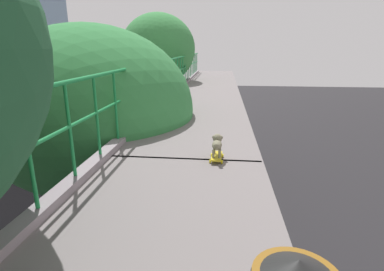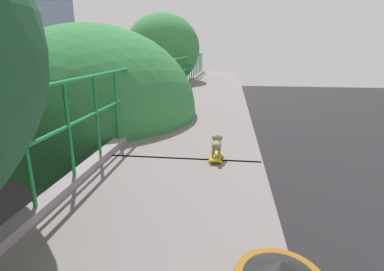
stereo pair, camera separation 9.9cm
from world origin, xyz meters
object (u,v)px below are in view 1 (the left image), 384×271
Objects in this scene: city_bus at (95,125)px; small_dog at (217,143)px; toy_skateboard at (217,156)px; car_blue_fifth at (73,223)px.

city_bus is 25.52× the size of small_dog.
small_dog is at bearing 87.53° from toy_skateboard.
toy_skateboard is 0.21m from small_dog.
city_bus is at bearing 119.80° from toy_skateboard.
small_dog is (6.03, -5.84, 5.61)m from car_blue_fifth.
car_blue_fifth is 10.09m from small_dog.
city_bus reaches higher than car_blue_fifth.
city_bus is at bearing 119.85° from small_dog.
toy_skateboard reaches higher than car_blue_fifth.
toy_skateboard is at bearing -92.47° from small_dog.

